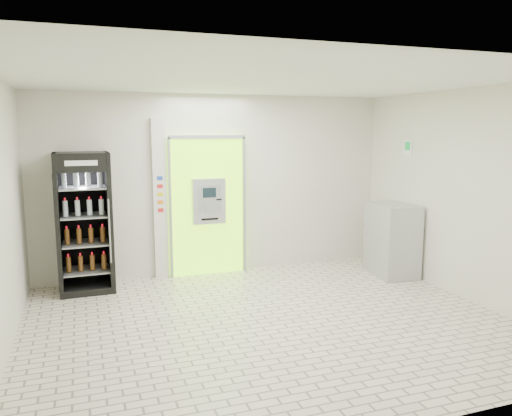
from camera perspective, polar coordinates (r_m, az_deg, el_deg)
name	(u,v)px	position (r m, az deg, el deg)	size (l,w,h in m)	color
ground	(270,322)	(6.49, 1.58, -12.90)	(6.00, 6.00, 0.00)	beige
room_shell	(270,177)	(6.06, 1.66, 3.51)	(6.00, 6.00, 6.00)	silver
atm_assembly	(207,205)	(8.37, -5.58, 0.33)	(1.30, 0.24, 2.33)	#84E512
pillar	(160,199)	(8.24, -10.93, 0.98)	(0.22, 0.11, 2.60)	silver
beverage_cooler	(84,225)	(7.90, -19.01, -1.85)	(0.80, 0.75, 2.09)	black
steel_cabinet	(392,240)	(8.66, 15.27, -3.50)	(0.68, 0.95, 1.20)	#A8AAAF
exit_sign	(408,148)	(8.72, 16.98, 6.61)	(0.02, 0.22, 0.26)	white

